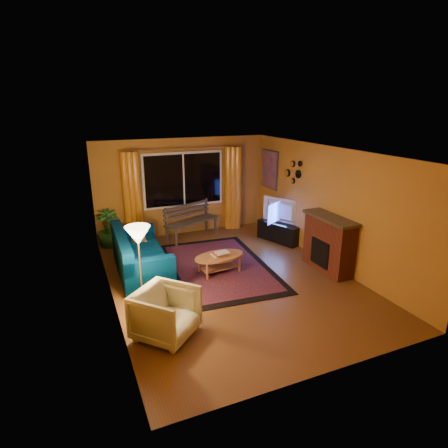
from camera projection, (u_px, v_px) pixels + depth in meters
name	position (u px, v px, depth m)	size (l,w,h in m)	color
floor	(230.00, 279.00, 7.46)	(4.50, 6.00, 0.02)	brown
ceiling	(231.00, 151.00, 6.68)	(4.50, 6.00, 0.02)	white
wall_back	(183.00, 187.00, 9.71)	(4.50, 0.02, 2.50)	#BC7E2D
wall_left	(106.00, 234.00, 6.23)	(0.02, 6.00, 2.50)	#BC7E2D
wall_right	(328.00, 206.00, 7.91)	(0.02, 6.00, 2.50)	#BC7E2D
window	(184.00, 180.00, 9.59)	(2.00, 0.02, 1.30)	black
curtain_rod	(183.00, 148.00, 9.30)	(0.03, 0.03, 3.20)	#BF8C3F
curtain_left	(132.00, 198.00, 9.13)	(0.36, 0.36, 2.24)	orange
curtain_right	(233.00, 188.00, 10.14)	(0.36, 0.36, 2.24)	orange
bench	(192.00, 230.00, 9.61)	(1.50, 0.44, 0.45)	#3A3326
potted_plant	(108.00, 228.00, 8.99)	(0.51, 0.51, 0.92)	#235B1E
sofa	(141.00, 253.00, 7.58)	(0.93, 2.16, 0.87)	#002346
dog	(138.00, 234.00, 7.95)	(0.33, 0.45, 0.49)	olive
armchair	(166.00, 311.00, 5.50)	(0.81, 0.76, 0.83)	beige
floor_lamp	(141.00, 271.00, 6.02)	(0.25, 0.25, 1.52)	#BF8C3F
rug	(218.00, 267.00, 7.97)	(2.05, 3.23, 0.02)	maroon
coffee_table	(219.00, 264.00, 7.64)	(1.06, 1.06, 0.39)	#B9713E
tv_console	(279.00, 232.00, 9.40)	(0.38, 1.14, 0.48)	black
television	(280.00, 211.00, 9.23)	(1.05, 0.14, 0.61)	black
fireplace	(329.00, 245.00, 7.70)	(0.40, 1.20, 1.10)	maroon
mirror_cluster	(293.00, 171.00, 8.86)	(0.06, 0.60, 0.56)	black
painting	(269.00, 169.00, 9.92)	(0.04, 0.76, 0.96)	#C95127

